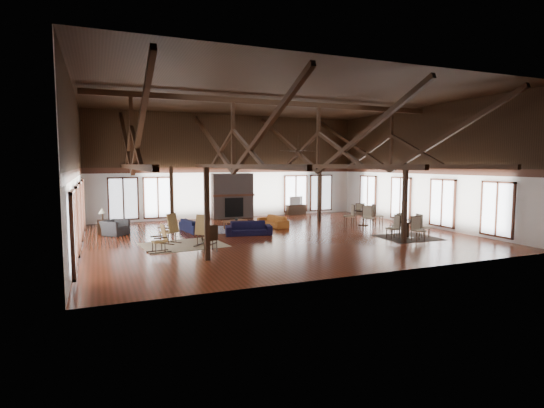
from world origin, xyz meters
name	(u,v)px	position (x,y,z in m)	size (l,w,h in m)	color
floor	(277,236)	(0.00, 0.00, 0.00)	(16.00, 16.00, 0.00)	maroon
ceiling	(278,97)	(0.00, 0.00, 6.00)	(16.00, 14.00, 0.02)	black
wall_back	(230,166)	(0.00, 7.00, 3.00)	(16.00, 0.02, 6.00)	white
wall_front	(375,169)	(0.00, -7.00, 3.00)	(16.00, 0.02, 6.00)	white
wall_left	(75,168)	(-8.00, 0.00, 3.00)	(0.02, 14.00, 6.00)	white
wall_right	(423,167)	(8.00, 0.00, 3.00)	(0.02, 14.00, 6.00)	white
roof_truss	(278,144)	(0.00, 0.00, 4.03)	(15.60, 14.07, 3.14)	black
post_grid	(277,201)	(0.00, 0.00, 1.52)	(8.16, 7.16, 3.05)	black
fireplace	(232,196)	(0.00, 6.67, 1.29)	(2.50, 0.69, 2.60)	brown
ceiling_fan	(298,150)	(0.50, -1.00, 3.73)	(1.60, 1.60, 0.75)	black
sofa_navy_front	(249,228)	(-1.10, 0.70, 0.30)	(2.04, 0.80, 0.60)	black
sofa_navy_left	(194,226)	(-3.17, 2.55, 0.28)	(0.75, 1.93, 0.56)	black
sofa_orange	(273,221)	(0.87, 2.60, 0.27)	(0.73, 1.87, 0.55)	#AD5D21
coffee_table	(235,221)	(-1.17, 2.49, 0.38)	(1.26, 0.92, 0.44)	brown
vase	(236,219)	(-1.12, 2.40, 0.53)	(0.17, 0.17, 0.18)	#B2B2B2
armchair	(115,228)	(-6.60, 2.92, 0.33)	(1.03, 0.90, 0.67)	#2F2F32
side_table_lamp	(103,224)	(-7.09, 3.56, 0.45)	(0.47, 0.47, 1.19)	black
rocking_chair_a	(170,229)	(-4.66, -0.09, 0.57)	(0.99, 1.04, 1.21)	olive
rocking_chair_b	(204,231)	(-3.54, -1.03, 0.57)	(1.01, 1.04, 1.22)	olive
rocking_chair_c	(161,239)	(-5.22, -1.61, 0.48)	(0.84, 0.54, 1.01)	olive
side_chair_a	(206,227)	(-3.15, 0.23, 0.52)	(0.53, 0.53, 0.90)	black
side_chair_b	(211,236)	(-3.55, -2.27, 0.57)	(0.50, 0.50, 0.99)	black
cafe_table_near	(408,227)	(4.87, -2.71, 0.50)	(1.95, 1.95, 1.00)	black
cafe_table_far	(363,215)	(5.40, 1.31, 0.53)	(2.07, 2.07, 1.06)	black
cup_near	(410,220)	(4.95, -2.75, 0.77)	(0.12, 0.12, 0.10)	#B2B2B2
cup_far	(362,209)	(5.35, 1.40, 0.80)	(0.11, 0.11, 0.09)	#B2B2B2
tv_console	(296,210)	(4.13, 6.75, 0.31)	(1.22, 0.46, 0.61)	black
television	(295,201)	(4.10, 6.75, 0.87)	(0.91, 0.12, 0.52)	#B2B2B2
rug_tan	(183,245)	(-4.24, -0.58, 0.01)	(3.06, 2.41, 0.01)	#C7AE8A
rug_navy	(234,229)	(-1.18, 2.56, 0.01)	(3.08, 2.31, 0.01)	#1A1844
rug_dark	(408,237)	(4.99, -2.59, 0.01)	(2.34, 2.13, 0.01)	black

